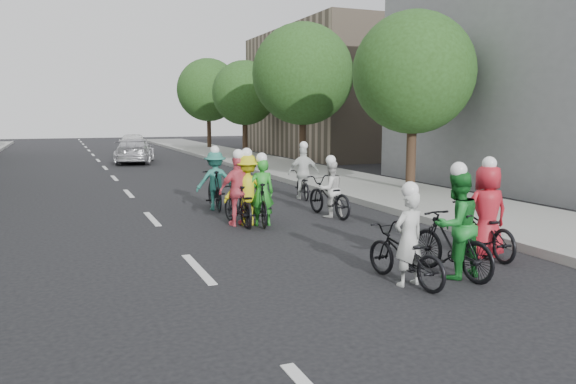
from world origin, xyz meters
TOP-DOWN VIEW (x-y plane):
  - ground at (0.00, 0.00)m, footprint 120.00×120.00m
  - sidewalk_right at (8.00, 10.00)m, footprint 4.00×80.00m
  - curb_right at (6.05, 10.00)m, footprint 0.18×80.00m
  - bldg_se at (16.00, 24.00)m, footprint 10.00×14.00m
  - tree_r_0 at (8.80, 6.60)m, footprint 4.00×4.00m
  - tree_r_1 at (8.80, 15.60)m, footprint 4.80×4.80m
  - tree_r_2 at (8.80, 24.60)m, footprint 4.00×4.00m
  - tree_r_3 at (8.80, 33.60)m, footprint 4.80×4.80m
  - cyclist_0 at (2.77, -2.05)m, footprint 0.83×1.78m
  - cyclist_1 at (3.72, -2.00)m, footprint 0.90×1.82m
  - cyclist_2 at (1.99, 3.43)m, footprint 1.19×1.92m
  - cyclist_3 at (1.78, 3.43)m, footprint 1.01×1.64m
  - cyclist_4 at (5.09, -1.14)m, footprint 0.88×1.91m
  - cyclist_5 at (2.29, 3.24)m, footprint 0.78×1.77m
  - cyclist_6 at (4.29, 3.63)m, footprint 0.85×2.00m
  - cyclist_7 at (1.86, 5.82)m, footprint 1.09×1.87m
  - cyclist_8 at (4.92, 6.75)m, footprint 1.03×1.72m
  - follow_car_lead at (1.77, 22.37)m, footprint 2.80×4.93m
  - follow_car_trail at (2.36, 27.97)m, footprint 2.36×4.64m

SIDE VIEW (x-z plane):
  - ground at x=0.00m, z-range 0.00..0.00m
  - sidewalk_right at x=8.00m, z-range 0.00..0.15m
  - curb_right at x=6.05m, z-range 0.00..0.18m
  - cyclist_0 at x=2.77m, z-range -0.28..1.33m
  - cyclist_6 at x=4.29m, z-range -0.22..1.38m
  - cyclist_5 at x=2.29m, z-range -0.26..1.47m
  - cyclist_8 at x=4.92m, z-range -0.28..1.52m
  - cyclist_4 at x=5.09m, z-range -0.29..1.57m
  - cyclist_3 at x=1.78m, z-range -0.24..1.57m
  - cyclist_2 at x=1.99m, z-range -0.25..1.59m
  - follow_car_lead at x=1.77m, z-range 0.00..1.35m
  - cyclist_7 at x=1.86m, z-range -0.20..1.57m
  - cyclist_1 at x=3.72m, z-range -0.23..1.64m
  - follow_car_trail at x=2.36m, z-range 0.00..1.51m
  - tree_r_0 at x=8.80m, z-range 0.98..6.95m
  - tree_r_2 at x=8.80m, z-range 0.98..6.95m
  - bldg_se at x=16.00m, z-range 0.00..8.00m
  - tree_r_1 at x=8.80m, z-range 1.05..7.98m
  - tree_r_3 at x=8.80m, z-range 1.05..7.98m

